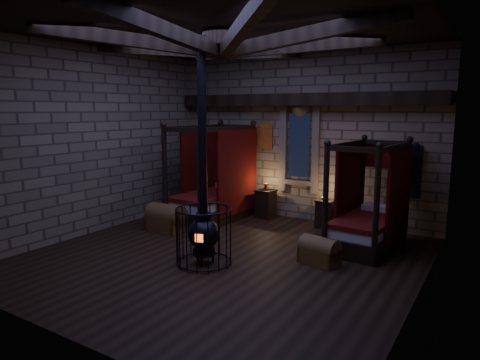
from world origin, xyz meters
The scene contains 8 objects.
room centered at (0.00, 0.09, 3.74)m, with size 7.02×7.02×4.29m.
bed_left centered at (-1.81, 2.25, 0.59)m, with size 1.35×2.37×2.40m.
bed_right centered at (2.18, 2.11, 0.53)m, with size 1.23×2.13×2.15m.
trunk_left centered at (-2.14, 0.78, 0.29)m, with size 0.89×0.57×0.65m.
trunk_right centered at (1.70, 0.63, 0.23)m, with size 0.77×0.57×0.51m.
nightstand_left centered at (-0.74, 3.07, 0.38)m, with size 0.50×0.49×0.91m.
nightstand_right centered at (0.90, 3.00, 0.35)m, with size 0.45×0.44×0.74m.
stove centered at (-0.10, -0.49, 0.63)m, with size 1.03×1.03×4.05m.
Camera 1 is at (4.45, -6.54, 2.82)m, focal length 32.00 mm.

